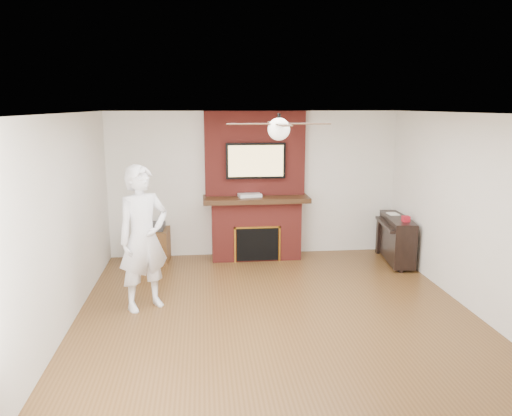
{
  "coord_description": "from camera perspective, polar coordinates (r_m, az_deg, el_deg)",
  "views": [
    {
      "loc": [
        -0.89,
        -5.77,
        2.59
      ],
      "look_at": [
        -0.17,
        0.9,
        1.21
      ],
      "focal_mm": 35.0,
      "sensor_mm": 36.0,
      "label": 1
    }
  ],
  "objects": [
    {
      "name": "room_shell",
      "position": [
        5.99,
        2.53,
        -1.28
      ],
      "size": [
        5.36,
        5.86,
        2.86
      ],
      "color": "#523418",
      "rests_on": "ground"
    },
    {
      "name": "ceiling_fan",
      "position": [
        5.84,
        2.63,
        9.11
      ],
      "size": [
        1.21,
        1.21,
        0.31
      ],
      "color": "black",
      "rests_on": "room_shell"
    },
    {
      "name": "tv",
      "position": [
        8.37,
        -0.03,
        5.42
      ],
      "size": [
        1.0,
        0.08,
        0.6
      ],
      "color": "black",
      "rests_on": "fireplace"
    },
    {
      "name": "candle_blue",
      "position": [
        8.54,
        1.63,
        -5.71
      ],
      "size": [
        0.06,
        0.06,
        0.08
      ],
      "primitive_type": "cylinder",
      "color": "#333D9B",
      "rests_on": "ground"
    },
    {
      "name": "candle_green",
      "position": [
        8.5,
        0.58,
        -5.71
      ],
      "size": [
        0.06,
        0.06,
        0.1
      ],
      "primitive_type": "cylinder",
      "color": "#36893F",
      "rests_on": "ground"
    },
    {
      "name": "candle_cream",
      "position": [
        8.59,
        0.5,
        -5.53
      ],
      "size": [
        0.08,
        0.08,
        0.1
      ],
      "primitive_type": "cylinder",
      "color": "beige",
      "rests_on": "ground"
    },
    {
      "name": "candle_orange",
      "position": [
        8.51,
        -0.84,
        -5.65
      ],
      "size": [
        0.07,
        0.07,
        0.12
      ],
      "primitive_type": "cylinder",
      "color": "orange",
      "rests_on": "ground"
    },
    {
      "name": "side_table",
      "position": [
        8.61,
        -11.83,
        -4.01
      ],
      "size": [
        0.6,
        0.6,
        0.66
      ],
      "rotation": [
        0.0,
        0.0,
        -0.06
      ],
      "color": "#533317",
      "rests_on": "ground"
    },
    {
      "name": "piano",
      "position": [
        8.66,
        15.76,
        -3.33
      ],
      "size": [
        0.59,
        1.22,
        0.86
      ],
      "rotation": [
        0.0,
        0.0,
        -0.14
      ],
      "color": "black",
      "rests_on": "ground"
    },
    {
      "name": "person",
      "position": [
        6.5,
        -12.75,
        -3.38
      ],
      "size": [
        0.82,
        0.76,
        1.87
      ],
      "primitive_type": "imported",
      "rotation": [
        0.0,
        0.0,
        0.57
      ],
      "color": "silver",
      "rests_on": "ground"
    },
    {
      "name": "fireplace",
      "position": [
        8.51,
        -0.06,
        0.86
      ],
      "size": [
        1.78,
        0.64,
        2.5
      ],
      "color": "maroon",
      "rests_on": "ground"
    },
    {
      "name": "cable_box",
      "position": [
        8.39,
        -0.72,
        1.47
      ],
      "size": [
        0.41,
        0.27,
        0.05
      ],
      "primitive_type": "cube",
      "rotation": [
        0.0,
        0.0,
        0.17
      ],
      "color": "silver",
      "rests_on": "fireplace"
    }
  ]
}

